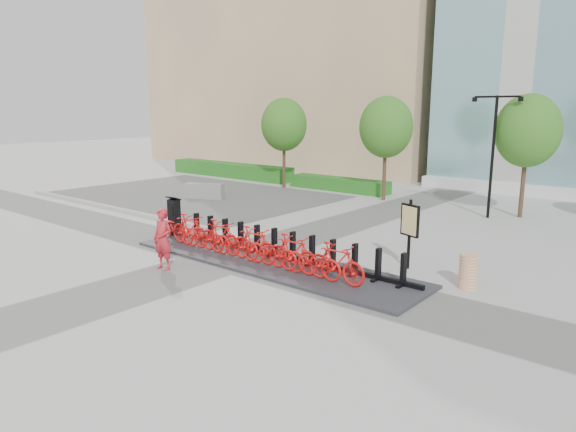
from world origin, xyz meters
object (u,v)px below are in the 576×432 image
Objects in this scene: bike_0 at (176,228)px; kiosk at (174,216)px; construction_barrel at (468,271)px; jersey_barrier at (204,191)px; map_sign at (410,223)px; worker_red at (163,239)px.

bike_0 is 1.28× the size of kiosk.
construction_barrel is (9.17, 1.99, -0.10)m from bike_0.
kiosk reaches higher than jersey_barrier.
kiosk is 8.34m from map_sign.
bike_0 reaches higher than construction_barrel.
bike_0 is 7.71m from map_sign.
map_sign is at bearing 31.48° from worker_red.
kiosk is 7.97m from jersey_barrier.
map_sign is at bearing 3.35° from kiosk.
map_sign is (13.34, -4.09, 0.94)m from jersey_barrier.
kiosk is (-0.85, 0.61, 0.20)m from bike_0.
bike_0 is at bearing -72.10° from jersey_barrier.
worker_red is 1.96× the size of construction_barrel.
worker_red is at bearing -135.56° from bike_0.
kiosk is 0.70× the size of jersey_barrier.
map_sign is at bearing 164.68° from construction_barrel.
construction_barrel is at bearing 4.85° from map_sign.
kiosk is 10.12m from construction_barrel.
worker_red is 6.97m from map_sign.
construction_barrel is (7.25, 3.94, -0.43)m from worker_red.
kiosk is at bearing -146.60° from map_sign.
kiosk is 3.77m from worker_red.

